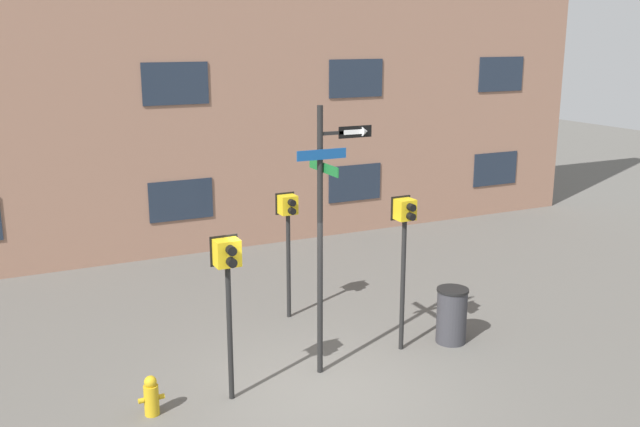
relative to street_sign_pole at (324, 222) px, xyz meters
The scene contains 8 objects.
ground_plane 2.60m from the street_sign_pole, 119.34° to the right, with size 60.00×60.00×0.00m, color #595651.
building_facade 8.08m from the street_sign_pole, 92.70° to the left, with size 24.00×0.63×11.17m.
street_sign_pole is the anchor object (origin of this frame).
pedestrian_signal_left 1.73m from the street_sign_pole, behind, with size 0.42×0.40×2.50m.
pedestrian_signal_right 1.64m from the street_sign_pole, ahead, with size 0.36×0.40×2.69m.
pedestrian_signal_across 2.47m from the street_sign_pole, 80.18° to the left, with size 0.38×0.40×2.43m.
fire_hydrant 3.59m from the street_sign_pole, behind, with size 0.37×0.21×0.60m.
trash_bin 3.22m from the street_sign_pole, ahead, with size 0.56×0.56×0.99m.
Camera 1 is at (-4.33, -8.84, 5.27)m, focal length 40.00 mm.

